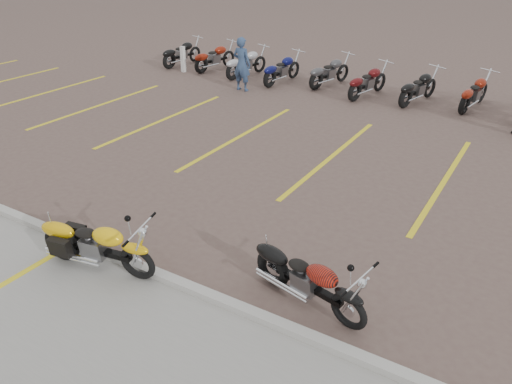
% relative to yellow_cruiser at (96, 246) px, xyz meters
% --- Properties ---
extents(ground, '(100.00, 100.00, 0.00)m').
position_rel_yellow_cruiser_xyz_m(ground, '(1.37, 2.30, -0.43)').
color(ground, brown).
rests_on(ground, ground).
extents(curb, '(60.00, 0.18, 0.12)m').
position_rel_yellow_cruiser_xyz_m(curb, '(1.37, 0.30, -0.37)').
color(curb, '#ADAAA3').
rests_on(curb, ground).
extents(parking_stripes, '(38.00, 5.50, 0.01)m').
position_rel_yellow_cruiser_xyz_m(parking_stripes, '(1.37, 6.30, -0.43)').
color(parking_stripes, yellow).
rests_on(parking_stripes, ground).
extents(yellow_cruiser, '(2.09, 0.50, 0.87)m').
position_rel_yellow_cruiser_xyz_m(yellow_cruiser, '(0.00, 0.00, 0.00)').
color(yellow_cruiser, black).
rests_on(yellow_cruiser, ground).
extents(flame_cruiser, '(1.98, 0.59, 0.83)m').
position_rel_yellow_cruiser_xyz_m(flame_cruiser, '(3.27, 0.98, -0.02)').
color(flame_cruiser, black).
rests_on(flame_cruiser, ground).
extents(person_a, '(0.67, 0.44, 1.84)m').
position_rel_yellow_cruiser_xyz_m(person_a, '(-3.77, 10.17, 0.49)').
color(person_a, '#31496E').
rests_on(person_a, ground).
extents(bollard, '(0.16, 0.16, 1.00)m').
position_rel_yellow_cruiser_xyz_m(bollard, '(-7.24, 11.22, 0.07)').
color(bollard, silver).
rests_on(bollard, ground).
extents(bg_bike_row, '(22.40, 2.08, 1.10)m').
position_rel_yellow_cruiser_xyz_m(bg_bike_row, '(2.72, 12.00, 0.12)').
color(bg_bike_row, black).
rests_on(bg_bike_row, ground).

